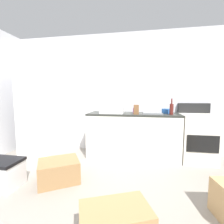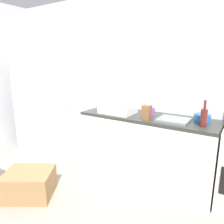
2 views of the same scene
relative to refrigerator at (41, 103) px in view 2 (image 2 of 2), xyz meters
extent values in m
plane|color=gray|center=(1.75, -1.15, -0.87)|extent=(6.00, 6.00, 0.00)
cube|color=silver|center=(1.75, 0.40, 0.43)|extent=(5.00, 0.10, 2.60)
cube|color=silver|center=(2.05, 0.05, -0.44)|extent=(1.80, 0.60, 0.86)
cube|color=#2D302B|center=(2.05, 0.05, 0.01)|extent=(1.80, 0.60, 0.04)
cube|color=white|center=(0.00, 0.00, 0.00)|extent=(0.68, 0.66, 1.74)
cube|color=white|center=(1.64, -0.02, 0.17)|extent=(0.46, 0.34, 0.27)
cube|color=slate|center=(2.43, -0.02, 0.05)|extent=(0.36, 0.32, 0.03)
cylinder|color=#591E19|center=(2.77, -0.07, 0.13)|extent=(0.07, 0.07, 0.20)
cylinder|color=#591E19|center=(2.77, -0.07, 0.28)|extent=(0.03, 0.03, 0.10)
cylinder|color=purple|center=(2.09, 0.12, 0.08)|extent=(0.08, 0.08, 0.10)
cube|color=brown|center=(2.12, -0.13, 0.12)|extent=(0.10, 0.10, 0.18)
cylinder|color=#2659A5|center=(2.72, 0.14, 0.08)|extent=(0.19, 0.19, 0.09)
cube|color=olive|center=(1.04, -1.10, -0.71)|extent=(0.71, 0.68, 0.31)
camera|label=1|loc=(2.18, -3.13, 0.37)|focal=25.23mm
camera|label=2|loc=(3.13, -2.50, 0.73)|focal=34.02mm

